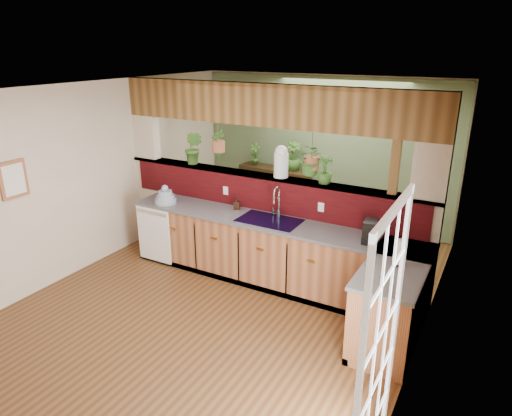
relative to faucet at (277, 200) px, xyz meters
The scene contains 28 objects.
ground 1.63m from the faucet, 103.95° to the right, with size 4.60×7.00×0.01m, color #55351A.
ceiling 1.88m from the faucet, 103.95° to the right, with size 4.60×7.00×0.01m, color brown.
wall_back 2.39m from the faucet, 96.79° to the left, with size 4.60×0.02×2.60m, color beige.
wall_left 2.82m from the faucet, 156.29° to the right, with size 0.02×7.00×2.60m, color beige.
wall_right 2.32m from the faucet, 29.33° to the right, with size 0.02×7.00×2.60m, color beige.
pass_through_partition 0.34m from the faucet, 139.70° to the left, with size 4.60×0.21×2.60m.
pass_through_ledge 0.43m from the faucet, 142.51° to the left, with size 4.60×0.21×0.04m, color brown.
header_beam 1.24m from the faucet, 142.51° to the left, with size 4.60×0.15×0.55m, color brown.
sage_backwall 2.37m from the faucet, 96.85° to the left, with size 4.55×0.02×2.55m, color #556A49.
countertop 0.92m from the faucet, 25.52° to the right, with size 4.14×1.52×0.90m.
dishwasher 1.95m from the faucet, 165.03° to the right, with size 0.58×0.03×0.82m.
navy_sink 0.35m from the faucet, 101.29° to the right, with size 0.82×0.50×0.18m.
french_door 3.14m from the faucet, 50.75° to the right, with size 0.06×1.02×2.16m, color white.
framed_print 3.23m from the faucet, 142.87° to the right, with size 0.04×0.35×0.45m.
faucet is the anchor object (origin of this frame).
dish_stack 1.69m from the faucet, behind, with size 0.31×0.31×0.27m.
soap_dispenser 0.65m from the faucet, behind, with size 0.08×0.08×0.17m, color #341D13.
coffee_maker 1.32m from the faucet, ahead, with size 0.14×0.24×0.27m.
paper_towel 1.84m from the faucet, 19.89° to the right, with size 0.14×0.14×0.29m.
glass_jar 0.52m from the faucet, 105.28° to the left, with size 0.19×0.19×0.43m.
ledge_plant_left 1.58m from the faucet, behind, with size 0.27×0.22×0.49m, color #2F591E.
ledge_plant_right 0.74m from the faucet, 21.20° to the left, with size 0.20×0.20×0.36m, color #2F591E.
hanging_plant_a 1.30m from the faucet, 168.37° to the left, with size 0.23×0.18×0.51m.
hanging_plant_b 0.85m from the faucet, 30.14° to the left, with size 0.44×0.40×0.53m.
shelving_console 2.47m from the faucet, 117.70° to the left, with size 1.34×0.36×0.89m, color black.
shelf_plant_a 2.61m from the faucet, 125.72° to the left, with size 0.22×0.15×0.42m, color #2F591E.
shelf_plant_b 2.25m from the faucet, 109.61° to the left, with size 0.29×0.29×0.52m, color #2F591E.
floor_plant 1.51m from the faucet, 74.09° to the left, with size 0.66×0.57×0.73m, color #2F591E.
Camera 1 is at (2.79, -3.96, 3.07)m, focal length 32.00 mm.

